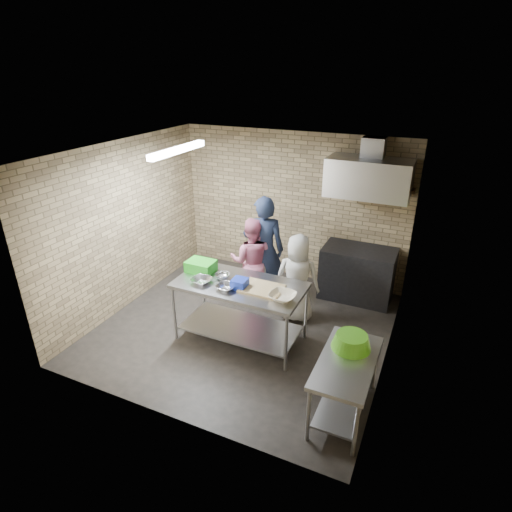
{
  "coord_description": "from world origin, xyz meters",
  "views": [
    {
      "loc": [
        2.42,
        -4.91,
        3.74
      ],
      "look_at": [
        0.1,
        0.2,
        1.15
      ],
      "focal_mm": 29.51,
      "sensor_mm": 36.0,
      "label": 1
    }
  ],
  "objects_px": {
    "prep_table": "(240,312)",
    "bottle_green": "(399,184)",
    "blue_tub": "(240,283)",
    "woman_pink": "(252,261)",
    "bottle_red": "(374,180)",
    "woman_white": "(297,278)",
    "man_navy": "(264,250)",
    "stove": "(357,273)",
    "green_crate": "(201,266)",
    "green_basin": "(351,341)",
    "side_counter": "(344,387)"
  },
  "relations": [
    {
      "from": "blue_tub",
      "to": "stove",
      "type": "bearing_deg",
      "value": 58.69
    },
    {
      "from": "woman_pink",
      "to": "green_crate",
      "type": "bearing_deg",
      "value": 51.22
    },
    {
      "from": "green_crate",
      "to": "side_counter",
      "type": "bearing_deg",
      "value": -21.14
    },
    {
      "from": "side_counter",
      "to": "woman_white",
      "type": "xyz_separation_m",
      "value": [
        -1.17,
        1.69,
        0.33
      ]
    },
    {
      "from": "side_counter",
      "to": "bottle_green",
      "type": "bearing_deg",
      "value": 90.0
    },
    {
      "from": "side_counter",
      "to": "man_navy",
      "type": "bearing_deg",
      "value": 133.3
    },
    {
      "from": "bottle_red",
      "to": "woman_pink",
      "type": "bearing_deg",
      "value": -145.54
    },
    {
      "from": "bottle_red",
      "to": "woman_white",
      "type": "xyz_separation_m",
      "value": [
        -0.77,
        -1.3,
        -1.32
      ]
    },
    {
      "from": "green_crate",
      "to": "man_navy",
      "type": "xyz_separation_m",
      "value": [
        0.56,
        1.05,
        -0.07
      ]
    },
    {
      "from": "stove",
      "to": "green_basin",
      "type": "relative_size",
      "value": 2.61
    },
    {
      "from": "green_crate",
      "to": "woman_white",
      "type": "bearing_deg",
      "value": 30.56
    },
    {
      "from": "side_counter",
      "to": "woman_white",
      "type": "height_order",
      "value": "woman_white"
    },
    {
      "from": "green_crate",
      "to": "blue_tub",
      "type": "distance_m",
      "value": 0.78
    },
    {
      "from": "prep_table",
      "to": "bottle_red",
      "type": "bearing_deg",
      "value": 58.4
    },
    {
      "from": "bottle_red",
      "to": "woman_pink",
      "type": "relative_size",
      "value": 0.12
    },
    {
      "from": "green_crate",
      "to": "woman_pink",
      "type": "height_order",
      "value": "woman_pink"
    },
    {
      "from": "bottle_red",
      "to": "stove",
      "type": "bearing_deg",
      "value": -101.77
    },
    {
      "from": "bottle_red",
      "to": "bottle_green",
      "type": "relative_size",
      "value": 1.2
    },
    {
      "from": "green_crate",
      "to": "blue_tub",
      "type": "xyz_separation_m",
      "value": [
        0.75,
        -0.22,
        -0.02
      ]
    },
    {
      "from": "green_crate",
      "to": "bottle_red",
      "type": "distance_m",
      "value": 3.07
    },
    {
      "from": "stove",
      "to": "green_basin",
      "type": "bearing_deg",
      "value": -80.24
    },
    {
      "from": "green_basin",
      "to": "woman_white",
      "type": "height_order",
      "value": "woman_white"
    },
    {
      "from": "stove",
      "to": "bottle_red",
      "type": "bearing_deg",
      "value": 78.23
    },
    {
      "from": "prep_table",
      "to": "man_navy",
      "type": "distance_m",
      "value": 1.27
    },
    {
      "from": "bottle_red",
      "to": "side_counter",
      "type": "bearing_deg",
      "value": -82.38
    },
    {
      "from": "green_crate",
      "to": "green_basin",
      "type": "distance_m",
      "value": 2.52
    },
    {
      "from": "bottle_red",
      "to": "woman_white",
      "type": "bearing_deg",
      "value": -120.68
    },
    {
      "from": "bottle_green",
      "to": "woman_white",
      "type": "xyz_separation_m",
      "value": [
        -1.17,
        -1.3,
        -1.31
      ]
    },
    {
      "from": "bottle_green",
      "to": "woman_white",
      "type": "bearing_deg",
      "value": -131.98
    },
    {
      "from": "blue_tub",
      "to": "man_navy",
      "type": "bearing_deg",
      "value": 98.6
    },
    {
      "from": "blue_tub",
      "to": "woman_pink",
      "type": "height_order",
      "value": "woman_pink"
    },
    {
      "from": "bottle_red",
      "to": "woman_white",
      "type": "relative_size",
      "value": 0.13
    },
    {
      "from": "prep_table",
      "to": "woman_white",
      "type": "distance_m",
      "value": 1.06
    },
    {
      "from": "prep_table",
      "to": "bottle_green",
      "type": "height_order",
      "value": "bottle_green"
    },
    {
      "from": "green_basin",
      "to": "prep_table",
      "type": "bearing_deg",
      "value": 161.57
    },
    {
      "from": "man_navy",
      "to": "woman_white",
      "type": "xyz_separation_m",
      "value": [
        0.7,
        -0.31,
        -0.22
      ]
    },
    {
      "from": "bottle_red",
      "to": "man_navy",
      "type": "height_order",
      "value": "bottle_red"
    },
    {
      "from": "bottle_green",
      "to": "prep_table",
      "type": "bearing_deg",
      "value": -128.64
    },
    {
      "from": "prep_table",
      "to": "bottle_green",
      "type": "bearing_deg",
      "value": 51.36
    },
    {
      "from": "green_crate",
      "to": "woman_pink",
      "type": "distance_m",
      "value": 1.04
    },
    {
      "from": "prep_table",
      "to": "green_basin",
      "type": "height_order",
      "value": "green_basin"
    },
    {
      "from": "blue_tub",
      "to": "woman_pink",
      "type": "distance_m",
      "value": 1.22
    },
    {
      "from": "stove",
      "to": "green_crate",
      "type": "bearing_deg",
      "value": -137.65
    },
    {
      "from": "green_crate",
      "to": "bottle_red",
      "type": "xyz_separation_m",
      "value": [
        2.03,
        2.05,
        1.03
      ]
    },
    {
      "from": "blue_tub",
      "to": "man_navy",
      "type": "distance_m",
      "value": 1.29
    },
    {
      "from": "stove",
      "to": "bottle_green",
      "type": "relative_size",
      "value": 8.0
    },
    {
      "from": "green_basin",
      "to": "woman_pink",
      "type": "bearing_deg",
      "value": 141.23
    },
    {
      "from": "bottle_green",
      "to": "woman_pink",
      "type": "height_order",
      "value": "bottle_green"
    },
    {
      "from": "stove",
      "to": "woman_pink",
      "type": "height_order",
      "value": "woman_pink"
    },
    {
      "from": "bottle_red",
      "to": "bottle_green",
      "type": "distance_m",
      "value": 0.4
    }
  ]
}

